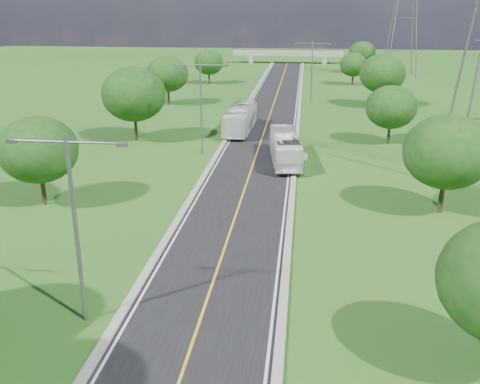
% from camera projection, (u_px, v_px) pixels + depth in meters
% --- Properties ---
extents(ground, '(260.00, 260.00, 0.00)m').
position_uv_depth(ground, '(266.00, 126.00, 72.33)').
color(ground, '#215919').
rests_on(ground, ground).
extents(road, '(8.00, 150.00, 0.06)m').
position_uv_depth(road, '(269.00, 117.00, 77.94)').
color(road, black).
rests_on(road, ground).
extents(curb_left, '(0.50, 150.00, 0.22)m').
position_uv_depth(curb_left, '(240.00, 115.00, 78.39)').
color(curb_left, gray).
rests_on(curb_left, ground).
extents(curb_right, '(0.50, 150.00, 0.22)m').
position_uv_depth(curb_right, '(299.00, 117.00, 77.43)').
color(curb_right, gray).
rests_on(curb_right, ground).
extents(speed_limit_sign, '(0.55, 0.09, 2.40)m').
position_uv_depth(speed_limit_sign, '(304.00, 161.00, 50.61)').
color(speed_limit_sign, slate).
rests_on(speed_limit_sign, ground).
extents(overpass, '(30.00, 3.00, 3.20)m').
position_uv_depth(overpass, '(288.00, 54.00, 146.39)').
color(overpass, gray).
rests_on(overpass, ground).
extents(streetlight_near_left, '(5.90, 0.25, 10.00)m').
position_uv_depth(streetlight_near_left, '(74.00, 215.00, 26.10)').
color(streetlight_near_left, slate).
rests_on(streetlight_near_left, ground).
extents(streetlight_mid_left, '(5.90, 0.25, 10.00)m').
position_uv_depth(streetlight_mid_left, '(201.00, 100.00, 56.98)').
color(streetlight_mid_left, slate).
rests_on(streetlight_mid_left, ground).
extents(streetlight_far_right, '(5.90, 0.25, 10.00)m').
position_uv_depth(streetlight_far_right, '(312.00, 67.00, 86.52)').
color(streetlight_far_right, slate).
rests_on(streetlight_far_right, ground).
extents(power_tower_far, '(9.00, 6.40, 28.00)m').
position_uv_depth(power_tower_far, '(405.00, 11.00, 116.19)').
color(power_tower_far, slate).
rests_on(power_tower_far, ground).
extents(tree_lb, '(6.30, 6.30, 7.33)m').
position_uv_depth(tree_lb, '(38.00, 150.00, 42.63)').
color(tree_lb, black).
rests_on(tree_lb, ground).
extents(tree_lc, '(7.56, 7.56, 8.79)m').
position_uv_depth(tree_lc, '(134.00, 94.00, 62.80)').
color(tree_lc, black).
rests_on(tree_lc, ground).
extents(tree_ld, '(6.72, 6.72, 7.82)m').
position_uv_depth(tree_ld, '(168.00, 74.00, 85.69)').
color(tree_ld, black).
rests_on(tree_ld, ground).
extents(tree_le, '(5.88, 5.88, 6.84)m').
position_uv_depth(tree_le, '(209.00, 62.00, 108.07)').
color(tree_le, black).
rests_on(tree_le, ground).
extents(tree_rb, '(6.72, 6.72, 7.82)m').
position_uv_depth(tree_rb, '(447.00, 152.00, 40.81)').
color(tree_rb, black).
rests_on(tree_rb, ground).
extents(tree_rc, '(5.88, 5.88, 6.84)m').
position_uv_depth(tree_rc, '(391.00, 107.00, 61.71)').
color(tree_rc, black).
rests_on(tree_rc, ground).
extents(tree_rd, '(7.14, 7.14, 8.30)m').
position_uv_depth(tree_rd, '(383.00, 74.00, 83.64)').
color(tree_rd, black).
rests_on(tree_rd, ground).
extents(tree_re, '(5.46, 5.46, 6.35)m').
position_uv_depth(tree_re, '(354.00, 65.00, 106.79)').
color(tree_re, black).
rests_on(tree_re, ground).
extents(tree_rf, '(6.30, 6.30, 7.33)m').
position_uv_depth(tree_rf, '(362.00, 53.00, 124.90)').
color(tree_rf, black).
rests_on(tree_rf, ground).
extents(bus_outbound, '(3.91, 11.46, 3.13)m').
position_uv_depth(bus_outbound, '(285.00, 147.00, 55.25)').
color(bus_outbound, white).
rests_on(bus_outbound, road).
extents(bus_inbound, '(3.23, 12.06, 3.33)m').
position_uv_depth(bus_inbound, '(240.00, 118.00, 68.50)').
color(bus_inbound, white).
rests_on(bus_inbound, road).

